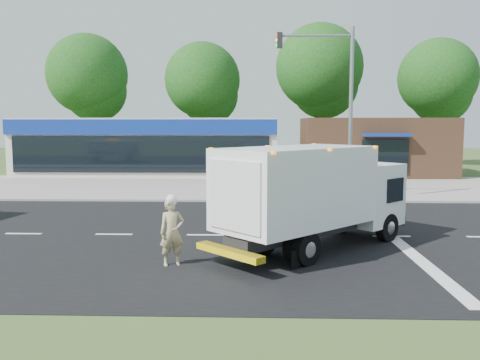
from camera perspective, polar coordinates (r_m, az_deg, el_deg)
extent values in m
plane|color=#385123|center=(16.60, 6.51, -6.28)|extent=(120.00, 120.00, 0.00)
cube|color=black|center=(16.60, 6.51, -6.26)|extent=(60.00, 14.00, 0.02)
cube|color=gray|center=(24.64, 4.97, -1.98)|extent=(60.00, 2.40, 0.12)
cube|color=gray|center=(30.39, 4.37, -0.49)|extent=(60.00, 9.00, 0.02)
cube|color=silver|center=(18.22, -23.13, -5.56)|extent=(1.20, 0.15, 0.01)
cube|color=silver|center=(17.18, -13.97, -5.93)|extent=(1.20, 0.15, 0.01)
cube|color=silver|center=(16.62, -3.91, -6.17)|extent=(1.20, 0.15, 0.01)
cube|color=silver|center=(16.60, 6.51, -6.21)|extent=(1.20, 0.15, 0.01)
cube|color=silver|center=(17.11, 16.63, -6.06)|extent=(1.20, 0.15, 0.01)
cube|color=silver|center=(14.31, 19.72, -8.60)|extent=(0.40, 7.00, 0.01)
cube|color=black|center=(14.17, 6.28, -5.83)|extent=(3.88, 3.85, 0.32)
cube|color=white|center=(16.58, 13.65, -1.48)|extent=(2.67, 2.67, 1.91)
cube|color=black|center=(17.28, 15.26, -0.60)|extent=(1.31, 1.33, 0.82)
cube|color=white|center=(13.95, 6.34, -0.71)|extent=(4.77, 4.75, 2.14)
cube|color=silver|center=(12.33, -0.66, -1.81)|extent=(1.32, 1.33, 1.73)
cube|color=yellow|center=(12.49, -1.21, -8.10)|extent=(1.76, 1.78, 0.16)
cube|color=orange|center=(13.86, 6.40, 3.59)|extent=(4.67, 4.65, 0.07)
cylinder|color=black|center=(17.26, 11.26, -4.39)|extent=(0.81, 0.81, 0.87)
cylinder|color=black|center=(16.32, 16.19, -5.14)|extent=(0.81, 0.81, 0.87)
cylinder|color=black|center=(14.36, 1.83, -6.45)|extent=(0.81, 0.81, 0.87)
cylinder|color=black|center=(13.16, 7.46, -7.68)|extent=(0.81, 0.81, 0.87)
imported|color=tan|center=(13.10, -7.65, -5.83)|extent=(0.74, 0.63, 1.73)
sphere|color=white|center=(12.95, -7.71, -2.21)|extent=(0.28, 0.28, 0.28)
cube|color=beige|center=(36.98, -10.12, 3.74)|extent=(18.00, 6.00, 4.00)
cube|color=navy|center=(33.97, -11.24, 5.86)|extent=(18.00, 0.30, 1.00)
cube|color=black|center=(34.03, -11.17, 2.83)|extent=(17.00, 0.12, 2.40)
cube|color=#382316|center=(37.14, 14.86, 3.64)|extent=(10.00, 6.00, 4.00)
cube|color=navy|center=(34.10, 16.07, 4.90)|extent=(3.00, 1.20, 0.20)
cube|color=black|center=(34.20, 15.98, 2.55)|extent=(3.00, 0.12, 2.20)
cylinder|color=gray|center=(24.15, 12.32, 7.11)|extent=(0.18, 0.18, 8.00)
cylinder|color=gray|center=(24.23, 8.42, 15.74)|extent=(3.40, 0.12, 0.12)
cube|color=black|center=(24.07, 4.48, 15.37)|extent=(0.25, 0.25, 0.70)
cylinder|color=#332114|center=(46.51, -16.62, 6.15)|extent=(0.56, 0.56, 7.35)
sphere|color=#124014|center=(46.71, -16.79, 11.31)|extent=(6.93, 6.93, 6.93)
sphere|color=#124014|center=(46.92, -15.95, 9.64)|extent=(5.46, 5.46, 5.46)
cylinder|color=#332114|center=(44.39, -4.20, 6.09)|extent=(0.56, 0.56, 6.86)
sphere|color=#124014|center=(44.55, -4.24, 11.14)|extent=(6.47, 6.47, 6.47)
sphere|color=#124014|center=(44.91, -3.52, 9.47)|extent=(5.10, 5.10, 5.10)
cylinder|color=#332114|center=(44.47, 8.80, 6.66)|extent=(0.56, 0.56, 7.84)
sphere|color=#124014|center=(44.73, 8.90, 12.41)|extent=(7.39, 7.39, 7.39)
sphere|color=#124014|center=(45.15, 9.43, 10.49)|extent=(5.82, 5.82, 5.82)
cylinder|color=#332114|center=(46.74, 21.12, 5.78)|extent=(0.56, 0.56, 7.00)
sphere|color=#124014|center=(46.90, 21.32, 10.67)|extent=(6.60, 6.60, 6.60)
sphere|color=#124014|center=(47.45, 21.63, 9.03)|extent=(5.20, 5.20, 5.20)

